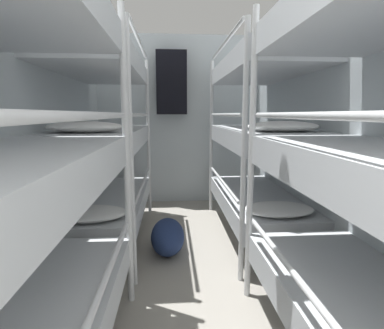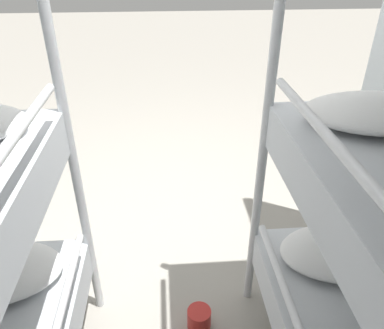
# 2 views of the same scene
# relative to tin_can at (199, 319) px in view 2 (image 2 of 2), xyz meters

# --- Properties ---
(ground_plane) EXTENTS (20.00, 20.00, 0.00)m
(ground_plane) POSITION_rel_tin_can_xyz_m (0.13, -0.76, -0.06)
(ground_plane) COLOR gray
(tin_can) EXTENTS (0.13, 0.13, 0.12)m
(tin_can) POSITION_rel_tin_can_xyz_m (0.00, 0.00, 0.00)
(tin_can) COLOR #AD231E
(tin_can) RESTS_ON ground_plane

